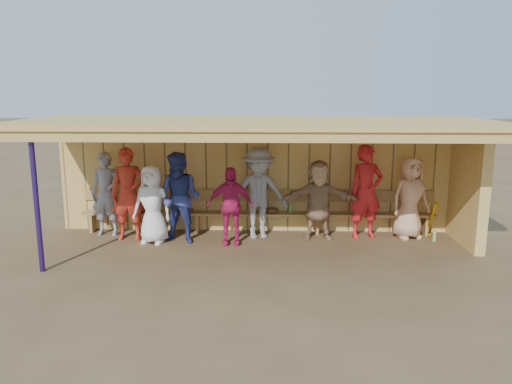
% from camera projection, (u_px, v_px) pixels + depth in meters
% --- Properties ---
extents(ground, '(90.00, 90.00, 0.00)m').
position_uv_depth(ground, '(255.00, 248.00, 9.79)').
color(ground, brown).
rests_on(ground, ground).
extents(player_a, '(0.67, 0.46, 1.78)m').
position_uv_depth(player_a, '(106.00, 194.00, 10.51)').
color(player_a, gray).
rests_on(player_a, ground).
extents(player_b, '(0.85, 0.63, 1.59)m').
position_uv_depth(player_b, '(152.00, 204.00, 9.97)').
color(player_b, white).
rests_on(player_b, ground).
extents(player_c, '(1.05, 0.92, 1.84)m').
position_uv_depth(player_c, '(180.00, 198.00, 9.98)').
color(player_c, navy).
rests_on(player_c, ground).
extents(player_d, '(0.94, 0.43, 1.57)m').
position_uv_depth(player_d, '(230.00, 206.00, 9.90)').
color(player_d, '#CC205D').
rests_on(player_d, ground).
extents(player_e, '(1.37, 0.99, 1.90)m').
position_uv_depth(player_e, '(258.00, 193.00, 10.31)').
color(player_e, gray).
rests_on(player_e, ground).
extents(player_f, '(1.55, 0.55, 1.65)m').
position_uv_depth(player_f, '(319.00, 200.00, 10.24)').
color(player_f, tan).
rests_on(player_f, ground).
extents(player_g, '(0.81, 0.64, 1.95)m').
position_uv_depth(player_g, '(366.00, 192.00, 10.31)').
color(player_g, red).
rests_on(player_g, ground).
extents(player_h, '(0.97, 0.80, 1.72)m').
position_uv_depth(player_h, '(410.00, 198.00, 10.30)').
color(player_h, '#E1A77F').
rests_on(player_h, ground).
extents(player_extra, '(0.72, 0.50, 1.91)m').
position_uv_depth(player_extra, '(128.00, 194.00, 10.20)').
color(player_extra, red).
rests_on(player_extra, ground).
extents(dugout_structure, '(8.80, 3.20, 2.50)m').
position_uv_depth(dugout_structure, '(276.00, 158.00, 10.10)').
color(dugout_structure, '#E4B761').
rests_on(dugout_structure, ground).
extents(bench, '(7.60, 0.34, 0.93)m').
position_uv_depth(bench, '(257.00, 209.00, 10.77)').
color(bench, tan).
rests_on(bench, ground).
extents(dugout_equipment, '(6.34, 0.62, 0.80)m').
position_uv_depth(dugout_equipment, '(240.00, 212.00, 10.66)').
color(dugout_equipment, gold).
rests_on(dugout_equipment, ground).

